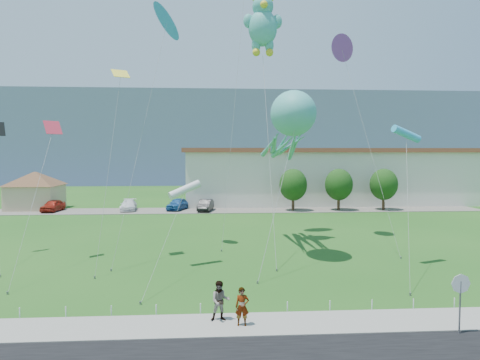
{
  "coord_description": "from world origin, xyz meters",
  "views": [
    {
      "loc": [
        -0.45,
        -20.46,
        7.27
      ],
      "look_at": [
        1.41,
        8.0,
        5.58
      ],
      "focal_mm": 32.0,
      "sensor_mm": 36.0,
      "label": 1
    }
  ],
  "objects_px": {
    "pavilion": "(35,187)",
    "pedestrian_left": "(242,306)",
    "stop_sign": "(460,289)",
    "parked_car_white": "(129,205)",
    "octopus_kite": "(290,126)",
    "parked_car_black": "(206,205)",
    "parked_car_red": "(53,206)",
    "pedestrian_right": "(220,301)",
    "warehouse": "(383,175)",
    "teddy_bear_kite": "(263,23)",
    "parked_car_blue": "(178,204)"
  },
  "relations": [
    {
      "from": "stop_sign",
      "to": "parked_car_black",
      "type": "relative_size",
      "value": 0.57
    },
    {
      "from": "parked_car_white",
      "to": "teddy_bear_kite",
      "type": "xyz_separation_m",
      "value": [
        14.99,
        -21.07,
        17.12
      ]
    },
    {
      "from": "parked_car_red",
      "to": "parked_car_blue",
      "type": "xyz_separation_m",
      "value": [
        15.73,
        0.57,
        0.02
      ]
    },
    {
      "from": "stop_sign",
      "to": "warehouse",
      "type": "bearing_deg",
      "value": 71.1
    },
    {
      "from": "pedestrian_left",
      "to": "teddy_bear_kite",
      "type": "distance_m",
      "value": 24.47
    },
    {
      "from": "parked_car_red",
      "to": "teddy_bear_kite",
      "type": "bearing_deg",
      "value": -34.82
    },
    {
      "from": "pavilion",
      "to": "pedestrian_right",
      "type": "relative_size",
      "value": 5.33
    },
    {
      "from": "parked_car_red",
      "to": "octopus_kite",
      "type": "relative_size",
      "value": 0.33
    },
    {
      "from": "pedestrian_left",
      "to": "parked_car_blue",
      "type": "distance_m",
      "value": 39.03
    },
    {
      "from": "warehouse",
      "to": "parked_car_white",
      "type": "relative_size",
      "value": 13.01
    },
    {
      "from": "pedestrian_right",
      "to": "octopus_kite",
      "type": "xyz_separation_m",
      "value": [
        5.24,
        12.47,
        8.37
      ]
    },
    {
      "from": "stop_sign",
      "to": "pedestrian_right",
      "type": "height_order",
      "value": "stop_sign"
    },
    {
      "from": "pedestrian_left",
      "to": "pedestrian_right",
      "type": "bearing_deg",
      "value": 148.83
    },
    {
      "from": "pavilion",
      "to": "warehouse",
      "type": "distance_m",
      "value": 50.37
    },
    {
      "from": "pedestrian_left",
      "to": "parked_car_black",
      "type": "bearing_deg",
      "value": 95.29
    },
    {
      "from": "parked_car_black",
      "to": "parked_car_red",
      "type": "bearing_deg",
      "value": -172.68
    },
    {
      "from": "pavilion",
      "to": "teddy_bear_kite",
      "type": "bearing_deg",
      "value": -40.35
    },
    {
      "from": "pedestrian_left",
      "to": "parked_car_white",
      "type": "xyz_separation_m",
      "value": [
        -12.1,
        38.47,
        -0.16
      ]
    },
    {
      "from": "octopus_kite",
      "to": "pedestrian_left",
      "type": "bearing_deg",
      "value": -108.38
    },
    {
      "from": "pavilion",
      "to": "pedestrian_left",
      "type": "bearing_deg",
      "value": -58.79
    },
    {
      "from": "parked_car_red",
      "to": "teddy_bear_kite",
      "type": "xyz_separation_m",
      "value": [
        24.4,
        -20.63,
        17.06
      ]
    },
    {
      "from": "pedestrian_right",
      "to": "stop_sign",
      "type": "bearing_deg",
      "value": -13.9
    },
    {
      "from": "warehouse",
      "to": "teddy_bear_kite",
      "type": "relative_size",
      "value": 3.02
    },
    {
      "from": "octopus_kite",
      "to": "teddy_bear_kite",
      "type": "relative_size",
      "value": 0.65
    },
    {
      "from": "parked_car_red",
      "to": "parked_car_blue",
      "type": "distance_m",
      "value": 15.74
    },
    {
      "from": "teddy_bear_kite",
      "to": "parked_car_blue",
      "type": "bearing_deg",
      "value": 112.24
    },
    {
      "from": "teddy_bear_kite",
      "to": "parked_car_red",
      "type": "bearing_deg",
      "value": 139.79
    },
    {
      "from": "parked_car_red",
      "to": "pedestrian_left",
      "type": "bearing_deg",
      "value": -55.12
    },
    {
      "from": "stop_sign",
      "to": "pedestrian_left",
      "type": "distance_m",
      "value": 8.86
    },
    {
      "from": "warehouse",
      "to": "parked_car_white",
      "type": "xyz_separation_m",
      "value": [
        -37.31,
        -8.44,
        -3.38
      ]
    },
    {
      "from": "parked_car_black",
      "to": "pedestrian_left",
      "type": "bearing_deg",
      "value": -77.43
    },
    {
      "from": "warehouse",
      "to": "pedestrian_right",
      "type": "bearing_deg",
      "value": -119.41
    },
    {
      "from": "pedestrian_right",
      "to": "parked_car_blue",
      "type": "height_order",
      "value": "pedestrian_right"
    },
    {
      "from": "warehouse",
      "to": "parked_car_blue",
      "type": "height_order",
      "value": "warehouse"
    },
    {
      "from": "octopus_kite",
      "to": "teddy_bear_kite",
      "type": "bearing_deg",
      "value": 108.42
    },
    {
      "from": "pedestrian_right",
      "to": "octopus_kite",
      "type": "bearing_deg",
      "value": 64.37
    },
    {
      "from": "pavilion",
      "to": "parked_car_white",
      "type": "xyz_separation_m",
      "value": [
        12.69,
        -2.44,
        -2.28
      ]
    },
    {
      "from": "pedestrian_right",
      "to": "parked_car_white",
      "type": "bearing_deg",
      "value": 103.64
    },
    {
      "from": "octopus_kite",
      "to": "parked_car_black",
      "type": "bearing_deg",
      "value": 104.84
    },
    {
      "from": "pavilion",
      "to": "stop_sign",
      "type": "relative_size",
      "value": 3.68
    },
    {
      "from": "parked_car_white",
      "to": "parked_car_red",
      "type": "bearing_deg",
      "value": 176.82
    },
    {
      "from": "stop_sign",
      "to": "parked_car_white",
      "type": "xyz_separation_m",
      "value": [
        -20.81,
        39.76,
        -1.13
      ]
    },
    {
      "from": "warehouse",
      "to": "parked_car_blue",
      "type": "xyz_separation_m",
      "value": [
        -30.99,
        -8.31,
        -3.3
      ]
    },
    {
      "from": "stop_sign",
      "to": "octopus_kite",
      "type": "relative_size",
      "value": 0.19
    },
    {
      "from": "parked_car_blue",
      "to": "octopus_kite",
      "type": "xyz_separation_m",
      "value": [
        10.12,
        -25.54,
        8.5
      ]
    },
    {
      "from": "stop_sign",
      "to": "parked_car_black",
      "type": "bearing_deg",
      "value": 105.63
    },
    {
      "from": "pedestrian_right",
      "to": "teddy_bear_kite",
      "type": "relative_size",
      "value": 0.09
    },
    {
      "from": "warehouse",
      "to": "stop_sign",
      "type": "relative_size",
      "value": 24.4
    },
    {
      "from": "pavilion",
      "to": "warehouse",
      "type": "relative_size",
      "value": 0.15
    },
    {
      "from": "teddy_bear_kite",
      "to": "pedestrian_left",
      "type": "bearing_deg",
      "value": -99.44
    }
  ]
}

